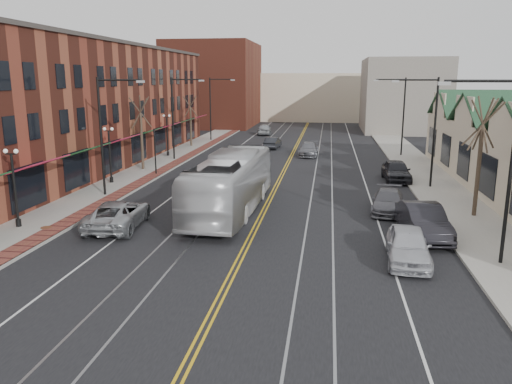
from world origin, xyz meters
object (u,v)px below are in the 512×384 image
(parked_suv, at_px, (118,214))
(parked_car_b, at_px, (423,221))
(transit_bus, at_px, (231,183))
(parked_car_a, at_px, (408,246))
(parked_car_d, at_px, (396,171))
(parked_car_c, at_px, (388,201))

(parked_suv, relative_size, parked_car_b, 1.06)
(transit_bus, height_order, parked_car_a, transit_bus)
(transit_bus, xyz_separation_m, parked_car_b, (10.82, -3.50, -0.93))
(transit_bus, distance_m, parked_suv, 6.99)
(parked_car_a, height_order, parked_car_d, parked_car_d)
(parked_suv, relative_size, parked_car_d, 1.13)
(parked_car_a, height_order, parked_car_b, parked_car_b)
(transit_bus, bearing_deg, parked_car_d, -133.26)
(parked_car_a, xyz_separation_m, parked_car_d, (1.80, 18.62, 0.05))
(parked_suv, xyz_separation_m, parked_car_b, (16.32, 0.69, 0.09))
(parked_car_a, bearing_deg, parked_car_c, 93.55)
(parked_suv, height_order, parked_car_c, parked_suv)
(parked_suv, height_order, parked_car_d, parked_car_d)
(parked_car_c, relative_size, parked_car_d, 0.95)
(transit_bus, xyz_separation_m, parked_car_d, (11.30, 11.25, -0.96))
(parked_car_a, distance_m, parked_car_c, 8.73)
(parked_car_a, distance_m, parked_car_d, 18.70)
(parked_car_a, distance_m, parked_car_b, 4.08)
(parked_car_c, height_order, parked_car_d, parked_car_d)
(parked_suv, relative_size, parked_car_a, 1.21)
(parked_car_a, height_order, parked_car_c, parked_car_a)
(parked_car_d, bearing_deg, parked_car_b, -93.39)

